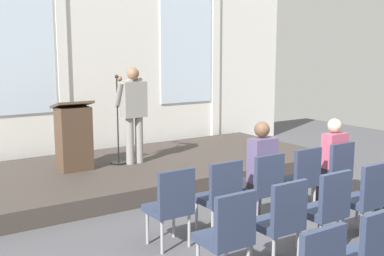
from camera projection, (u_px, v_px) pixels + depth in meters
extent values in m
cube|color=silver|center=(110.00, 59.00, 9.84)|extent=(9.12, 0.10, 4.12)
cube|color=silver|center=(18.00, 47.00, 8.75)|extent=(1.33, 0.04, 2.47)
cube|color=silver|center=(62.00, 60.00, 9.24)|extent=(0.20, 0.08, 4.12)
cube|color=silver|center=(186.00, 47.00, 10.74)|extent=(1.33, 0.04, 2.47)
cube|color=silver|center=(215.00, 58.00, 11.23)|extent=(0.20, 0.08, 4.12)
cube|color=#3F3833|center=(153.00, 168.00, 8.69)|extent=(6.39, 2.96, 0.27)
cylinder|color=gray|center=(130.00, 141.00, 8.36)|extent=(0.14, 0.14, 0.82)
cylinder|color=gray|center=(139.00, 140.00, 8.46)|extent=(0.14, 0.14, 0.82)
cube|color=gray|center=(134.00, 99.00, 8.30)|extent=(0.42, 0.22, 0.61)
cube|color=navy|center=(131.00, 95.00, 8.38)|extent=(0.06, 0.01, 0.37)
sphere|color=#8C6647|center=(133.00, 74.00, 8.23)|extent=(0.21, 0.21, 0.21)
cylinder|color=gray|center=(119.00, 95.00, 8.22)|extent=(0.09, 0.28, 0.45)
cylinder|color=gray|center=(137.00, 81.00, 8.44)|extent=(0.15, 0.36, 0.15)
cylinder|color=gray|center=(131.00, 80.00, 8.51)|extent=(0.11, 0.34, 0.15)
sphere|color=#8C6647|center=(119.00, 79.00, 8.67)|extent=(0.10, 0.10, 0.10)
cylinder|color=black|center=(119.00, 163.00, 8.45)|extent=(0.28, 0.28, 0.03)
cylinder|color=black|center=(118.00, 121.00, 8.33)|extent=(0.02, 0.02, 1.45)
sphere|color=#262626|center=(117.00, 77.00, 8.20)|extent=(0.07, 0.07, 0.07)
cube|color=#4C3828|center=(74.00, 139.00, 7.95)|extent=(0.52, 0.40, 1.05)
cube|color=#4C3828|center=(72.00, 104.00, 7.87)|extent=(0.60, 0.48, 0.14)
cylinder|color=#99999E|center=(174.00, 221.00, 5.82)|extent=(0.04, 0.04, 0.40)
cylinder|color=#99999E|center=(147.00, 228.00, 5.62)|extent=(0.04, 0.04, 0.40)
cylinder|color=#99999E|center=(189.00, 230.00, 5.54)|extent=(0.04, 0.04, 0.40)
cylinder|color=#99999E|center=(162.00, 237.00, 5.34)|extent=(0.04, 0.04, 0.40)
cube|color=#2D3851|center=(168.00, 209.00, 5.54)|extent=(0.46, 0.44, 0.08)
cube|color=#2D3851|center=(177.00, 190.00, 5.34)|extent=(0.46, 0.06, 0.46)
cylinder|color=#99999E|center=(220.00, 211.00, 6.20)|extent=(0.04, 0.04, 0.40)
cylinder|color=#99999E|center=(196.00, 216.00, 6.00)|extent=(0.04, 0.04, 0.40)
cylinder|color=#99999E|center=(236.00, 219.00, 5.92)|extent=(0.04, 0.04, 0.40)
cylinder|color=#99999E|center=(213.00, 224.00, 5.72)|extent=(0.04, 0.04, 0.40)
cube|color=#2D3851|center=(216.00, 199.00, 5.92)|extent=(0.46, 0.44, 0.08)
cube|color=#2D3851|center=(226.00, 181.00, 5.72)|extent=(0.46, 0.06, 0.46)
cylinder|color=#99999E|center=(260.00, 202.00, 6.58)|extent=(0.04, 0.04, 0.40)
cylinder|color=#99999E|center=(240.00, 206.00, 6.38)|extent=(0.04, 0.04, 0.40)
cylinder|color=#99999E|center=(278.00, 208.00, 6.30)|extent=(0.04, 0.04, 0.40)
cylinder|color=#99999E|center=(257.00, 214.00, 6.10)|extent=(0.04, 0.04, 0.40)
cube|color=#2D3851|center=(259.00, 190.00, 6.30)|extent=(0.46, 0.44, 0.08)
cube|color=#2D3851|center=(269.00, 173.00, 6.10)|extent=(0.46, 0.06, 0.46)
cylinder|color=#2D2D33|center=(245.00, 203.00, 6.43)|extent=(0.10, 0.10, 0.44)
cylinder|color=#2D2D33|center=(255.00, 201.00, 6.53)|extent=(0.10, 0.10, 0.44)
cube|color=#2D2D33|center=(256.00, 184.00, 6.34)|extent=(0.34, 0.36, 0.12)
cube|color=#594C72|center=(262.00, 160.00, 6.19)|extent=(0.36, 0.20, 0.57)
sphere|color=brown|center=(262.00, 129.00, 6.14)|extent=(0.20, 0.20, 0.20)
cylinder|color=#99999E|center=(296.00, 193.00, 6.95)|extent=(0.04, 0.04, 0.40)
cylinder|color=#99999E|center=(278.00, 197.00, 6.76)|extent=(0.04, 0.04, 0.40)
cylinder|color=#99999E|center=(314.00, 199.00, 6.68)|extent=(0.04, 0.04, 0.40)
cylinder|color=#99999E|center=(296.00, 204.00, 6.48)|extent=(0.04, 0.04, 0.40)
cube|color=#2D3851|center=(297.00, 182.00, 6.68)|extent=(0.46, 0.44, 0.08)
cube|color=#2D3851|center=(308.00, 166.00, 6.48)|extent=(0.46, 0.06, 0.46)
cylinder|color=#99999E|center=(329.00, 186.00, 7.33)|extent=(0.04, 0.04, 0.40)
cylinder|color=#99999E|center=(312.00, 190.00, 7.14)|extent=(0.04, 0.04, 0.40)
cylinder|color=#99999E|center=(347.00, 191.00, 7.05)|extent=(0.04, 0.04, 0.40)
cylinder|color=#99999E|center=(331.00, 195.00, 6.86)|extent=(0.04, 0.04, 0.40)
cube|color=#2D3851|center=(330.00, 175.00, 7.06)|extent=(0.46, 0.44, 0.08)
cube|color=#2D3851|center=(342.00, 159.00, 6.86)|extent=(0.46, 0.06, 0.46)
cylinder|color=#2D2D33|center=(316.00, 187.00, 7.19)|extent=(0.10, 0.10, 0.44)
cylinder|color=#2D2D33|center=(324.00, 185.00, 7.29)|extent=(0.10, 0.10, 0.44)
cube|color=#2D2D33|center=(327.00, 170.00, 7.10)|extent=(0.34, 0.36, 0.12)
cube|color=#B24C66|center=(334.00, 150.00, 6.95)|extent=(0.36, 0.20, 0.50)
sphere|color=beige|center=(335.00, 125.00, 6.91)|extent=(0.20, 0.20, 0.20)
cylinder|color=#99999E|center=(227.00, 251.00, 4.96)|extent=(0.04, 0.04, 0.40)
cube|color=#2D3851|center=(223.00, 238.00, 4.68)|extent=(0.46, 0.44, 0.08)
cube|color=#2D3851|center=(236.00, 217.00, 4.48)|extent=(0.46, 0.06, 0.46)
cylinder|color=#99999E|center=(276.00, 237.00, 5.34)|extent=(0.04, 0.04, 0.40)
cylinder|color=#99999E|center=(251.00, 244.00, 5.14)|extent=(0.04, 0.04, 0.40)
cylinder|color=#99999E|center=(299.00, 247.00, 5.06)|extent=(0.04, 0.04, 0.40)
cylinder|color=#99999E|center=(273.00, 255.00, 4.86)|extent=(0.04, 0.04, 0.40)
cube|color=#2D3851|center=(275.00, 224.00, 5.06)|extent=(0.46, 0.44, 0.08)
cube|color=#2D3851|center=(289.00, 204.00, 4.86)|extent=(0.46, 0.06, 0.46)
cylinder|color=#99999E|center=(319.00, 225.00, 5.72)|extent=(0.04, 0.04, 0.40)
cylinder|color=#99999E|center=(298.00, 231.00, 5.52)|extent=(0.04, 0.04, 0.40)
cylinder|color=#99999E|center=(342.00, 234.00, 5.44)|extent=(0.04, 0.04, 0.40)
cylinder|color=#99999E|center=(320.00, 241.00, 5.24)|extent=(0.04, 0.04, 0.40)
cube|color=#2D3851|center=(321.00, 212.00, 5.44)|extent=(0.46, 0.44, 0.08)
cube|color=#2D3851|center=(335.00, 193.00, 5.24)|extent=(0.46, 0.06, 0.46)
cylinder|color=#99999E|center=(357.00, 214.00, 6.10)|extent=(0.04, 0.04, 0.40)
cylinder|color=#99999E|center=(338.00, 219.00, 5.90)|extent=(0.04, 0.04, 0.40)
cylinder|color=#99999E|center=(380.00, 222.00, 5.82)|extent=(0.04, 0.04, 0.40)
cylinder|color=#99999E|center=(361.00, 228.00, 5.62)|extent=(0.04, 0.04, 0.40)
cube|color=#2D3851|center=(360.00, 201.00, 5.82)|extent=(0.46, 0.44, 0.08)
cube|color=#2D3851|center=(375.00, 183.00, 5.62)|extent=(0.46, 0.06, 0.46)
cylinder|color=#99999E|center=(373.00, 209.00, 6.28)|extent=(0.04, 0.04, 0.40)
cylinder|color=#2D2D33|center=(377.00, 206.00, 6.33)|extent=(0.10, 0.10, 0.44)
cube|color=#2D3851|center=(380.00, 238.00, 4.00)|extent=(0.46, 0.06, 0.46)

